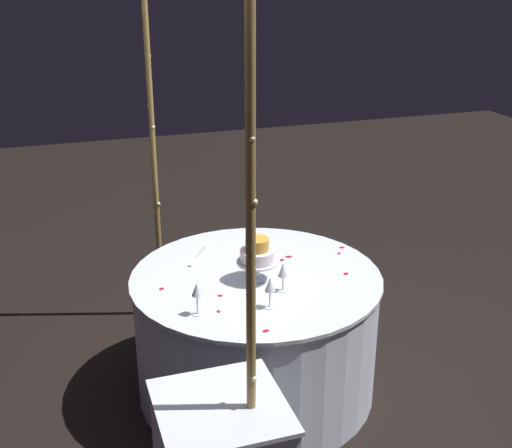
% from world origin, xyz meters
% --- Properties ---
extents(ground_plane, '(12.00, 12.00, 0.00)m').
position_xyz_m(ground_plane, '(0.00, 0.00, 0.00)').
color(ground_plane, black).
extents(decorative_arch, '(2.10, 0.05, 2.24)m').
position_xyz_m(decorative_arch, '(-0.00, 0.35, 1.47)').
color(decorative_arch, olive).
rests_on(decorative_arch, ground).
extents(main_table, '(1.36, 1.36, 0.72)m').
position_xyz_m(main_table, '(0.00, 0.00, 0.36)').
color(main_table, silver).
rests_on(main_table, ground).
extents(tiered_cake, '(0.22, 0.22, 0.24)m').
position_xyz_m(tiered_cake, '(-0.05, 0.01, 0.87)').
color(tiered_cake, silver).
rests_on(tiered_cake, main_table).
extents(wine_glass_0, '(0.06, 0.06, 0.16)m').
position_xyz_m(wine_glass_0, '(-0.21, -0.08, 0.83)').
color(wine_glass_0, silver).
rests_on(wine_glass_0, main_table).
extents(wine_glass_1, '(0.06, 0.06, 0.17)m').
position_xyz_m(wine_glass_1, '(-0.31, 0.40, 0.84)').
color(wine_glass_1, silver).
rests_on(wine_glass_1, main_table).
extents(wine_glass_2, '(0.06, 0.06, 0.16)m').
position_xyz_m(wine_glass_2, '(-0.35, 0.04, 0.84)').
color(wine_glass_2, silver).
rests_on(wine_glass_2, main_table).
extents(cake_knife, '(0.26, 0.17, 0.01)m').
position_xyz_m(cake_knife, '(0.32, 0.25, 0.73)').
color(cake_knife, silver).
rests_on(cake_knife, main_table).
extents(rose_petal_0, '(0.04, 0.04, 0.00)m').
position_xyz_m(rose_petal_0, '(0.17, -0.25, 0.72)').
color(rose_petal_0, red).
rests_on(rose_petal_0, main_table).
extents(rose_petal_1, '(0.03, 0.02, 0.00)m').
position_xyz_m(rose_petal_1, '(-0.32, 0.30, 0.72)').
color(rose_petal_1, red).
rests_on(rose_petal_1, main_table).
extents(rose_petal_2, '(0.04, 0.04, 0.00)m').
position_xyz_m(rose_petal_2, '(0.19, -0.60, 0.72)').
color(rose_petal_2, red).
rests_on(rose_petal_2, main_table).
extents(rose_petal_3, '(0.03, 0.04, 0.00)m').
position_xyz_m(rose_petal_3, '(-0.56, 0.14, 0.72)').
color(rose_petal_3, red).
rests_on(rose_petal_3, main_table).
extents(rose_petal_4, '(0.04, 0.04, 0.00)m').
position_xyz_m(rose_petal_4, '(0.14, -0.20, 0.72)').
color(rose_petal_4, red).
rests_on(rose_petal_4, main_table).
extents(rose_petal_5, '(0.04, 0.04, 0.00)m').
position_xyz_m(rose_petal_5, '(-0.14, -0.47, 0.72)').
color(rose_petal_5, red).
rests_on(rose_petal_5, main_table).
extents(rose_petal_6, '(0.03, 0.03, 0.00)m').
position_xyz_m(rose_petal_6, '(0.12, -0.55, 0.72)').
color(rose_petal_6, red).
rests_on(rose_petal_6, main_table).
extents(rose_petal_7, '(0.03, 0.03, 0.00)m').
position_xyz_m(rose_petal_7, '(0.28, -0.18, 0.72)').
color(rose_petal_7, red).
rests_on(rose_petal_7, main_table).
extents(rose_petal_8, '(0.03, 0.03, 0.00)m').
position_xyz_m(rose_petal_8, '(-0.17, 0.25, 0.72)').
color(rose_petal_8, red).
rests_on(rose_petal_8, main_table).
extents(rose_petal_9, '(0.04, 0.04, 0.00)m').
position_xyz_m(rose_petal_9, '(-0.00, 0.52, 0.72)').
color(rose_petal_9, red).
rests_on(rose_petal_9, main_table).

